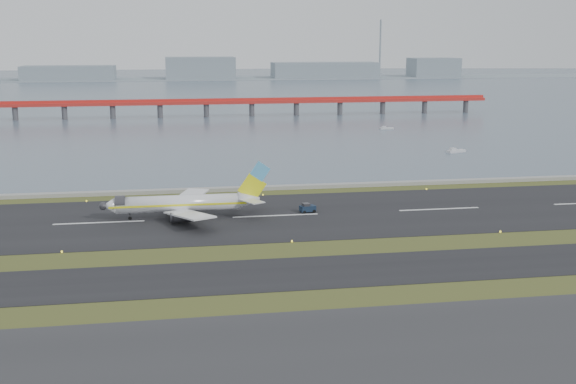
# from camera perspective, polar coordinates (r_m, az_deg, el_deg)

# --- Properties ---
(ground) EXTENTS (1000.00, 1000.00, 0.00)m
(ground) POSITION_cam_1_polar(r_m,az_deg,el_deg) (139.30, 0.83, -4.84)
(ground) COLOR #2E4016
(ground) RESTS_ON ground
(taxiway_strip) EXTENTS (1000.00, 18.00, 0.10)m
(taxiway_strip) POSITION_cam_1_polar(r_m,az_deg,el_deg) (128.05, 1.80, -6.36)
(taxiway_strip) COLOR black
(taxiway_strip) RESTS_ON ground
(runway_strip) EXTENTS (1000.00, 45.00, 0.10)m
(runway_strip) POSITION_cam_1_polar(r_m,az_deg,el_deg) (167.83, -0.99, -1.89)
(runway_strip) COLOR black
(runway_strip) RESTS_ON ground
(seawall) EXTENTS (1000.00, 2.50, 1.00)m
(seawall) POSITION_cam_1_polar(r_m,az_deg,el_deg) (196.73, -2.28, 0.31)
(seawall) COLOR gray
(seawall) RESTS_ON ground
(bay_water) EXTENTS (1400.00, 800.00, 1.30)m
(bay_water) POSITION_cam_1_polar(r_m,az_deg,el_deg) (593.01, -7.18, 8.03)
(bay_water) COLOR #4C5A6D
(bay_water) RESTS_ON ground
(red_pier) EXTENTS (260.00, 5.00, 10.20)m
(red_pier) POSITION_cam_1_polar(r_m,az_deg,el_deg) (385.09, -2.89, 7.08)
(red_pier) COLOR red
(red_pier) RESTS_ON ground
(far_shoreline) EXTENTS (1400.00, 80.00, 60.50)m
(far_shoreline) POSITION_cam_1_polar(r_m,az_deg,el_deg) (752.87, -6.66, 9.34)
(far_shoreline) COLOR gray
(far_shoreline) RESTS_ON ground
(airliner) EXTENTS (38.52, 32.89, 12.80)m
(airliner) POSITION_cam_1_polar(r_m,az_deg,el_deg) (166.88, -8.14, -0.89)
(airliner) COLOR white
(airliner) RESTS_ON ground
(pushback_tug) EXTENTS (3.97, 2.82, 2.31)m
(pushback_tug) POSITION_cam_1_polar(r_m,az_deg,el_deg) (170.88, 1.54, -1.27)
(pushback_tug) COLOR #132136
(pushback_tug) RESTS_ON ground
(workboat_near) EXTENTS (7.68, 4.67, 1.78)m
(workboat_near) POSITION_cam_1_polar(r_m,az_deg,el_deg) (268.49, 13.09, 3.18)
(workboat_near) COLOR silver
(workboat_near) RESTS_ON ground
(workboat_far) EXTENTS (6.23, 2.09, 1.50)m
(workboat_far) POSITION_cam_1_polar(r_m,az_deg,el_deg) (332.26, 7.76, 5.02)
(workboat_far) COLOR silver
(workboat_far) RESTS_ON ground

